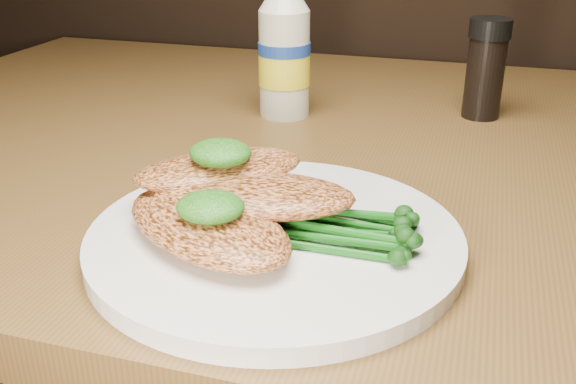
% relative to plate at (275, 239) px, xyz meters
% --- Properties ---
extents(plate, '(0.28, 0.28, 0.01)m').
position_rel_plate_xyz_m(plate, '(0.00, 0.00, 0.00)').
color(plate, white).
rests_on(plate, dining_table).
extents(chicken_front, '(0.18, 0.15, 0.02)m').
position_rel_plate_xyz_m(chicken_front, '(-0.04, -0.03, 0.02)').
color(chicken_front, '#D67844').
rests_on(chicken_front, plate).
extents(chicken_mid, '(0.17, 0.10, 0.02)m').
position_rel_plate_xyz_m(chicken_mid, '(-0.02, 0.01, 0.03)').
color(chicken_mid, '#D67844').
rests_on(chicken_mid, plate).
extents(chicken_back, '(0.15, 0.14, 0.02)m').
position_rel_plate_xyz_m(chicken_back, '(-0.06, 0.04, 0.03)').
color(chicken_back, '#D67844').
rests_on(chicken_back, plate).
extents(pesto_front, '(0.05, 0.04, 0.02)m').
position_rel_plate_xyz_m(pesto_front, '(-0.03, -0.04, 0.04)').
color(pesto_front, '#0C3808').
rests_on(pesto_front, chicken_front).
extents(pesto_back, '(0.06, 0.05, 0.02)m').
position_rel_plate_xyz_m(pesto_back, '(-0.05, 0.03, 0.05)').
color(pesto_back, '#0C3808').
rests_on(pesto_back, chicken_back).
extents(broccolini_bundle, '(0.16, 0.14, 0.02)m').
position_rel_plate_xyz_m(broccolini_bundle, '(0.05, 0.01, 0.02)').
color(broccolini_bundle, '#135813').
rests_on(broccolini_bundle, plate).
extents(mayo_bottle, '(0.07, 0.07, 0.17)m').
position_rel_plate_xyz_m(mayo_bottle, '(-0.09, 0.31, 0.08)').
color(mayo_bottle, beige).
rests_on(mayo_bottle, dining_table).
extents(pepper_grinder, '(0.06, 0.06, 0.12)m').
position_rel_plate_xyz_m(pepper_grinder, '(0.14, 0.37, 0.05)').
color(pepper_grinder, black).
rests_on(pepper_grinder, dining_table).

